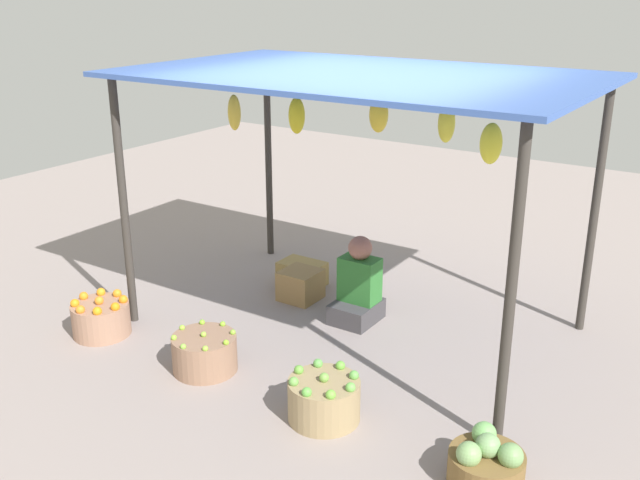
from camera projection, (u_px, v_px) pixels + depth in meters
ground_plane at (354, 324)px, 6.39m from camera, size 14.00×14.00×0.00m
market_stall_structure at (360, 93)px, 5.71m from camera, size 3.66×2.31×2.18m
vendor_person at (358, 289)px, 6.38m from camera, size 0.36×0.44×0.78m
basket_oranges at (101, 318)px, 6.17m from camera, size 0.48×0.48×0.35m
basket_limes at (205, 353)px, 5.60m from camera, size 0.50×0.50×0.33m
basket_green_apples at (324, 399)px, 4.96m from camera, size 0.50×0.50×0.35m
basket_cabbages at (486, 464)px, 4.32m from camera, size 0.46×0.46×0.34m
wooden_crate_near_vendor at (302, 273)px, 7.19m from camera, size 0.44×0.30×0.23m
wooden_crate_stacked_rear at (301, 285)px, 6.85m from camera, size 0.34×0.35×0.29m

